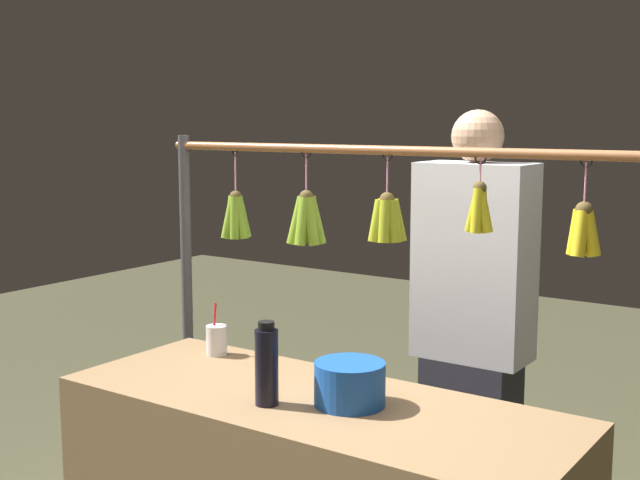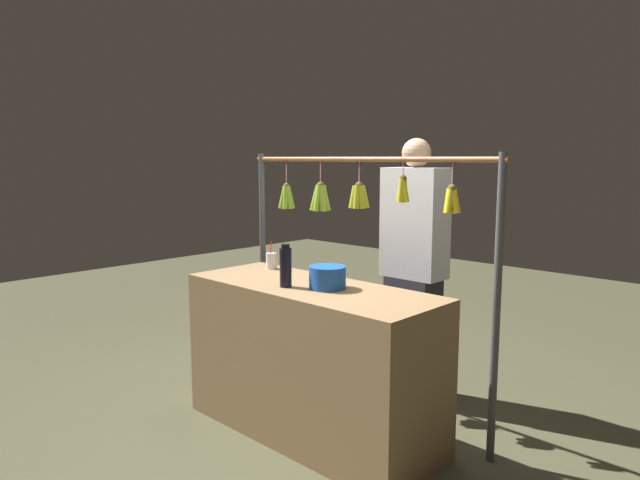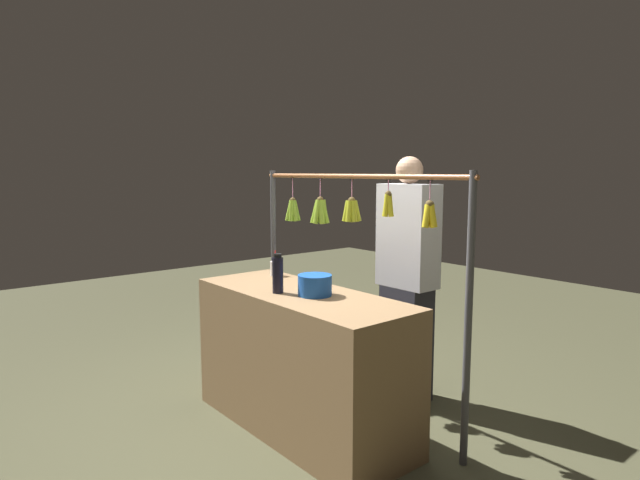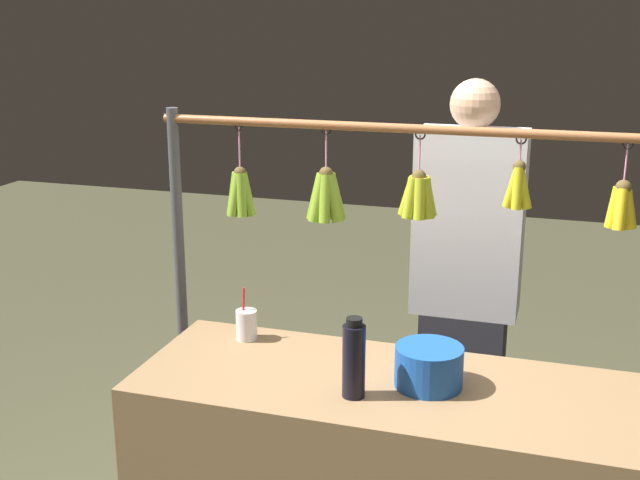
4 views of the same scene
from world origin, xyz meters
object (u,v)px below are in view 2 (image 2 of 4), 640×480
Objects in this scene: water_bottle at (286,267)px; drink_cup at (271,261)px; vendor_person at (414,272)px; blue_bucket at (327,277)px.

water_bottle is 0.58m from drink_cup.
vendor_person is (-0.20, -1.01, -0.15)m from water_bottle.
water_bottle is at bearing 78.74° from vendor_person.
drink_cup is at bearing -14.61° from blue_bucket.
drink_cup is 0.10× the size of vendor_person.
blue_bucket is (-0.20, -0.14, -0.06)m from water_bottle.
water_bottle is 0.14× the size of vendor_person.
blue_bucket is 0.12× the size of vendor_person.
drink_cup is at bearing 45.67° from vendor_person.
blue_bucket is 1.13× the size of drink_cup.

